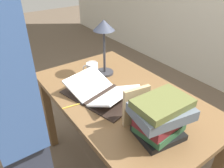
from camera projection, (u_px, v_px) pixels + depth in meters
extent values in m
cube|color=brown|center=(121.00, 97.00, 1.45)|extent=(1.28, 0.76, 0.03)
cube|color=brown|center=(49.00, 114.00, 1.89)|extent=(0.06, 0.06, 0.71)
cube|color=brown|center=(111.00, 90.00, 2.21)|extent=(0.06, 0.06, 0.71)
cube|color=black|center=(101.00, 95.00, 1.42)|extent=(0.09, 0.29, 0.02)
cube|color=black|center=(87.00, 89.00, 1.49)|extent=(0.29, 0.35, 0.01)
cube|color=black|center=(115.00, 103.00, 1.35)|extent=(0.29, 0.35, 0.01)
cube|color=white|center=(89.00, 84.00, 1.46)|extent=(0.26, 0.32, 0.10)
cube|color=white|center=(113.00, 95.00, 1.34)|extent=(0.26, 0.32, 0.10)
cube|color=black|center=(158.00, 133.00, 1.11)|extent=(0.22, 0.25, 0.03)
cube|color=#234C2D|center=(159.00, 127.00, 1.09)|extent=(0.19, 0.23, 0.04)
cube|color=maroon|center=(160.00, 120.00, 1.07)|extent=(0.18, 0.24, 0.05)
cube|color=slate|center=(161.00, 111.00, 1.04)|extent=(0.25, 0.31, 0.05)
cube|color=brown|center=(163.00, 103.00, 1.02)|extent=(0.19, 0.27, 0.04)
cube|color=tan|center=(136.00, 106.00, 1.15)|extent=(0.05, 0.15, 0.22)
cylinder|color=#2D2D33|center=(105.00, 72.00, 1.69)|extent=(0.14, 0.14, 0.02)
cylinder|color=#2D2D33|center=(104.00, 52.00, 1.60)|extent=(0.02, 0.02, 0.32)
cone|color=#333847|center=(104.00, 25.00, 1.50)|extent=(0.15, 0.15, 0.07)
cylinder|color=white|center=(92.00, 69.00, 1.65)|extent=(0.09, 0.09, 0.10)
torus|color=white|center=(86.00, 68.00, 1.66)|extent=(0.05, 0.04, 0.05)
cylinder|color=gold|center=(74.00, 105.00, 1.33)|extent=(0.03, 0.15, 0.01)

